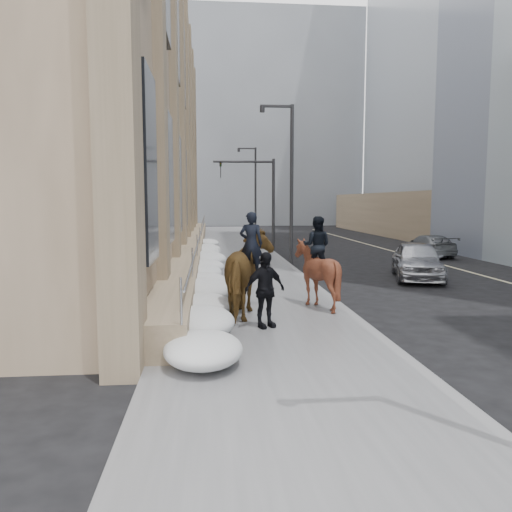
{
  "coord_description": "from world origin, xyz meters",
  "views": [
    {
      "loc": [
        -1.25,
        -11.21,
        3.2
      ],
      "look_at": [
        0.01,
        2.39,
        1.7
      ],
      "focal_mm": 35.0,
      "sensor_mm": 36.0,
      "label": 1
    }
  ],
  "objects_px": {
    "car_silver": "(417,260)",
    "car_grey": "(428,246)",
    "pedestrian": "(265,290)",
    "mounted_horse_left": "(250,272)",
    "mounted_horse_right": "(316,269)"
  },
  "relations": [
    {
      "from": "car_silver",
      "to": "car_grey",
      "type": "bearing_deg",
      "value": 79.54
    },
    {
      "from": "car_silver",
      "to": "pedestrian",
      "type": "bearing_deg",
      "value": -116.12
    },
    {
      "from": "mounted_horse_left",
      "to": "mounted_horse_right",
      "type": "height_order",
      "value": "mounted_horse_left"
    },
    {
      "from": "mounted_horse_left",
      "to": "car_grey",
      "type": "height_order",
      "value": "mounted_horse_left"
    },
    {
      "from": "car_silver",
      "to": "mounted_horse_right",
      "type": "bearing_deg",
      "value": -117.89
    },
    {
      "from": "mounted_horse_right",
      "to": "car_grey",
      "type": "distance_m",
      "value": 16.76
    },
    {
      "from": "mounted_horse_left",
      "to": "car_silver",
      "type": "bearing_deg",
      "value": -130.18
    },
    {
      "from": "mounted_horse_right",
      "to": "pedestrian",
      "type": "height_order",
      "value": "mounted_horse_right"
    },
    {
      "from": "mounted_horse_right",
      "to": "pedestrian",
      "type": "bearing_deg",
      "value": 72.33
    },
    {
      "from": "car_silver",
      "to": "car_grey",
      "type": "xyz_separation_m",
      "value": [
        4.18,
        8.18,
        -0.15
      ]
    },
    {
      "from": "mounted_horse_right",
      "to": "car_grey",
      "type": "bearing_deg",
      "value": -104.76
    },
    {
      "from": "mounted_horse_right",
      "to": "pedestrian",
      "type": "distance_m",
      "value": 2.87
    },
    {
      "from": "pedestrian",
      "to": "car_silver",
      "type": "relative_size",
      "value": 0.4
    },
    {
      "from": "pedestrian",
      "to": "mounted_horse_right",
      "type": "bearing_deg",
      "value": 27.82
    },
    {
      "from": "pedestrian",
      "to": "car_silver",
      "type": "xyz_separation_m",
      "value": [
        7.2,
        7.79,
        -0.27
      ]
    }
  ]
}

